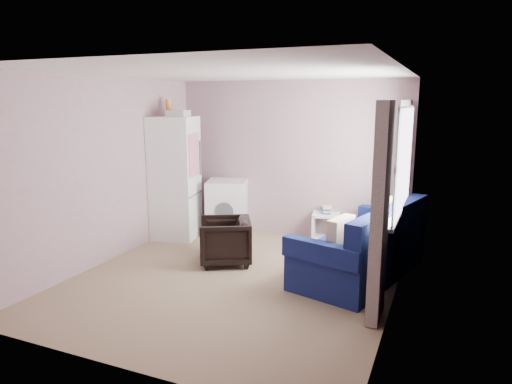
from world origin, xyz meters
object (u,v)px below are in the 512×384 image
Objects in this scene: washing_machine at (227,206)px; side_table at (326,225)px; fridge at (175,177)px; sofa at (365,250)px; armchair at (225,239)px.

washing_machine reaches higher than side_table.
fridge is 3.21m from sofa.
sofa reaches higher than side_table.
sofa is at bearing -21.44° from fridge.
fridge reaches higher than side_table.
sofa is (0.81, -1.22, 0.07)m from side_table.
side_table is at bearing -11.08° from washing_machine.
fridge is at bearing -174.27° from sofa.
side_table is (1.63, 0.20, -0.20)m from washing_machine.
fridge is (-1.28, 0.79, 0.64)m from armchair.
washing_machine is at bearing -172.99° from side_table.
side_table is at bearing 4.97° from fridge.
armchair is at bearing -82.76° from washing_machine.
armchair is 1.43m from washing_machine.
side_table is at bearing 117.93° from armchair.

